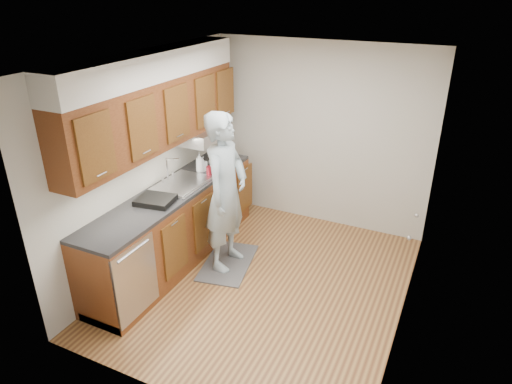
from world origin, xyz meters
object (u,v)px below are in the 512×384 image
(soap_bottle_a, at_px, (200,162))
(steel_can, at_px, (216,164))
(soap_bottle_c, at_px, (213,161))
(dish_rack, at_px, (155,200))
(soap_bottle_b, at_px, (203,164))
(soda_can, at_px, (209,171))
(person, at_px, (226,182))

(soap_bottle_a, relative_size, steel_can, 2.19)
(soap_bottle_c, xyz_separation_m, dish_rack, (-0.02, -1.21, -0.05))
(soap_bottle_a, distance_m, dish_rack, 0.97)
(soap_bottle_b, relative_size, soda_can, 1.49)
(person, bearing_deg, soap_bottle_a, 54.02)
(soap_bottle_a, bearing_deg, steel_can, 61.06)
(person, xyz_separation_m, soap_bottle_a, (-0.62, 0.44, -0.02))
(person, distance_m, soap_bottle_b, 0.78)
(soap_bottle_b, xyz_separation_m, soap_bottle_c, (0.03, 0.19, -0.02))
(steel_can, bearing_deg, dish_rack, -94.52)
(steel_can, distance_m, dish_rack, 1.18)
(soap_bottle_a, xyz_separation_m, soap_bottle_b, (0.01, 0.05, -0.04))
(soap_bottle_a, height_order, dish_rack, soap_bottle_a)
(soap_bottle_a, xyz_separation_m, steel_can, (0.12, 0.21, -0.07))
(soap_bottle_c, bearing_deg, soap_bottle_b, -99.21)
(person, relative_size, soap_bottle_b, 11.38)
(soap_bottle_a, height_order, soap_bottle_b, soap_bottle_a)
(person, height_order, dish_rack, person)
(soap_bottle_b, height_order, dish_rack, soap_bottle_b)
(soda_can, bearing_deg, steel_can, 100.90)
(soap_bottle_c, relative_size, steel_can, 1.29)
(steel_can, bearing_deg, soap_bottle_b, -123.82)
(soap_bottle_c, distance_m, steel_can, 0.08)
(soap_bottle_a, bearing_deg, soap_bottle_b, 77.89)
(steel_can, bearing_deg, person, -52.54)
(soap_bottle_a, bearing_deg, soap_bottle_c, 80.14)
(steel_can, xyz_separation_m, dish_rack, (-0.09, -1.18, -0.03))
(soda_can, bearing_deg, dish_rack, -99.15)
(steel_can, bearing_deg, soap_bottle_a, -118.94)
(soap_bottle_a, distance_m, soap_bottle_b, 0.07)
(soap_bottle_a, distance_m, soap_bottle_c, 0.26)
(soap_bottle_b, bearing_deg, person, -39.15)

